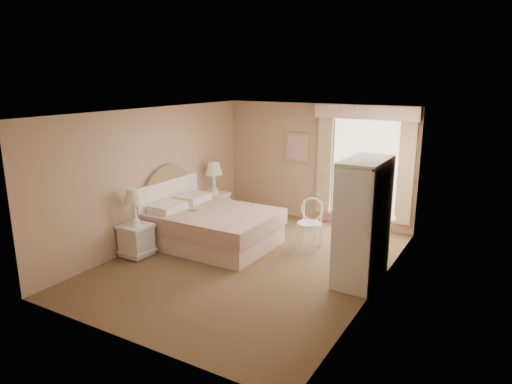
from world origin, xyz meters
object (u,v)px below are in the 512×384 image
Objects in this scene: nightstand_near at (136,232)px; armoire at (363,231)px; bed at (209,225)px; round_table at (375,229)px; cafe_chair at (310,219)px; nightstand_far at (214,199)px.

nightstand_near is 3.81m from armoire.
nightstand_near is (-0.72, -1.13, 0.08)m from bed.
round_table is at bearing 31.00° from nightstand_near.
round_table is 0.79× the size of cafe_chair.
cafe_chair is at bearing 38.56° from nightstand_near.
bed reaches higher than cafe_chair.
armoire reaches higher than nightstand_far.
armoire reaches higher than round_table.
nightstand_far is 2.45m from cafe_chair.
round_table is 1.14m from cafe_chair.
armoire is (1.24, -0.90, 0.25)m from cafe_chair.
bed is 1.84× the size of nightstand_near.
bed is 1.72× the size of nightstand_far.
bed reaches higher than round_table.
bed is 1.16× the size of armoire.
nightstand_near is at bearing -149.00° from round_table.
armoire is at bearing -19.85° from nightstand_far.
round_table is at bearing 6.38° from cafe_chair.
bed is 3.04× the size of round_table.
nightstand_near reaches higher than cafe_chair.
armoire is (2.93, -0.11, 0.42)m from bed.
nightstand_far is at bearing 160.15° from armoire.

